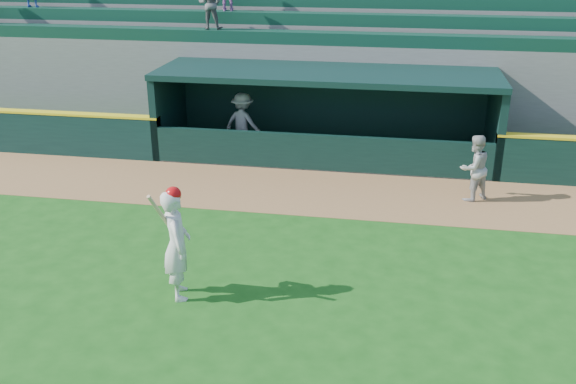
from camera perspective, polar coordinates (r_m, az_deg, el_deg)
name	(u,v)px	position (r m, az deg, el deg)	size (l,w,h in m)	color
ground	(272,293)	(11.55, -1.39, -8.93)	(120.00, 120.00, 0.00)	#184E13
warning_track	(311,192)	(15.89, 2.06, 0.03)	(40.00, 3.00, 0.01)	olive
dugout_player_front	(474,168)	(15.77, 16.22, 2.06)	(0.78, 0.61, 1.61)	#A2A29D
dugout_player_inside	(243,123)	(18.62, -4.04, 6.13)	(1.14, 0.65, 1.76)	#A1A19C
dugout	(327,108)	(18.41, 3.48, 7.50)	(9.40, 2.80, 2.46)	slate
stands	(344,46)	(22.64, 4.96, 12.84)	(34.50, 6.25, 6.96)	slate
batter_at_plate	(177,243)	(11.15, -9.87, -4.49)	(0.73, 0.90, 2.07)	silver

